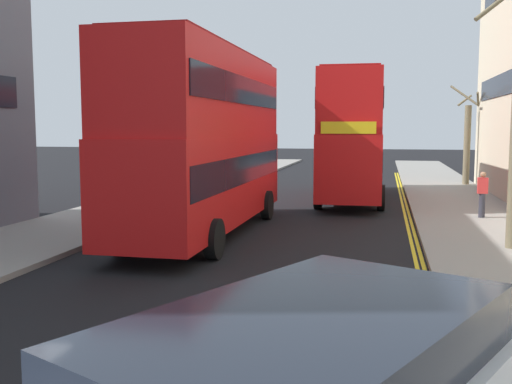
% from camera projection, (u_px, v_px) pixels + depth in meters
% --- Properties ---
extents(sidewalk_right, '(4.00, 80.00, 0.14)m').
position_uv_depth(sidewalk_right, '(488.00, 237.00, 17.73)').
color(sidewalk_right, gray).
rests_on(sidewalk_right, ground).
extents(sidewalk_left, '(4.00, 80.00, 0.14)m').
position_uv_depth(sidewalk_left, '(87.00, 222.00, 20.45)').
color(sidewalk_left, gray).
rests_on(sidewalk_left, ground).
extents(kerb_line_outer, '(0.10, 56.00, 0.01)m').
position_uv_depth(kerb_line_outer, '(419.00, 249.00, 16.24)').
color(kerb_line_outer, yellow).
rests_on(kerb_line_outer, ground).
extents(kerb_line_inner, '(0.10, 56.00, 0.01)m').
position_uv_depth(kerb_line_inner, '(413.00, 249.00, 16.27)').
color(kerb_line_inner, yellow).
rests_on(kerb_line_inner, ground).
extents(double_decker_bus_away, '(2.85, 10.82, 5.64)m').
position_uv_depth(double_decker_bus_away, '(205.00, 136.00, 18.18)').
color(double_decker_bus_away, red).
rests_on(double_decker_bus_away, ground).
extents(double_decker_bus_oncoming, '(2.95, 10.85, 5.64)m').
position_uv_depth(double_decker_bus_oncoming, '(353.00, 133.00, 26.96)').
color(double_decker_bus_oncoming, red).
rests_on(double_decker_bus_oncoming, ground).
extents(pedestrian_far, '(0.34, 0.22, 1.62)m').
position_uv_depth(pedestrian_far, '(482.00, 194.00, 20.94)').
color(pedestrian_far, '#2D2D38').
rests_on(pedestrian_far, sidewalk_right).
extents(street_tree_near, '(1.67, 1.66, 5.45)m').
position_uv_depth(street_tree_near, '(467.00, 141.00, 32.98)').
color(street_tree_near, '#6B6047').
rests_on(street_tree_near, sidewalk_right).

